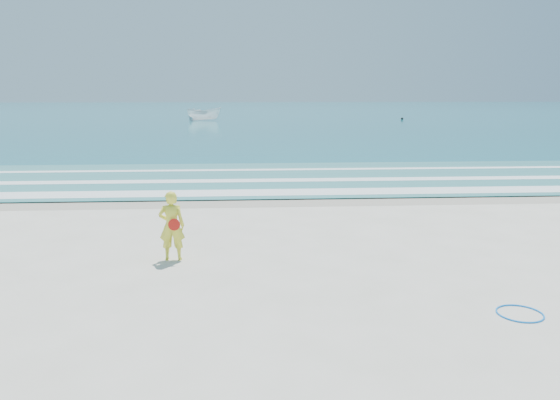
{
  "coord_description": "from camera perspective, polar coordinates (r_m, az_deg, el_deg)",
  "views": [
    {
      "loc": [
        -0.62,
        -10.15,
        3.81
      ],
      "look_at": [
        0.31,
        4.0,
        1.0
      ],
      "focal_mm": 35.0,
      "sensor_mm": 36.0,
      "label": 1
    }
  ],
  "objects": [
    {
      "name": "boat",
      "position": [
        74.47,
        -7.93,
        8.88
      ],
      "size": [
        4.63,
        1.95,
        1.76
      ],
      "primitive_type": "imported",
      "rotation": [
        0.0,
        0.0,
        1.62
      ],
      "color": "white",
      "rests_on": "ocean"
    },
    {
      "name": "hoop",
      "position": [
        10.59,
        23.78,
        -10.8
      ],
      "size": [
        0.8,
        0.8,
        0.03
      ],
      "primitive_type": "torus",
      "rotation": [
        0.0,
        0.0,
        -0.0
      ],
      "color": "#0D7DEE",
      "rests_on": "ground"
    },
    {
      "name": "shallow",
      "position": [
        24.45,
        -2.25,
        2.34
      ],
      "size": [
        400.0,
        10.0,
        0.01
      ],
      "primitive_type": "cube",
      "color": "#59B7AD",
      "rests_on": "ocean"
    },
    {
      "name": "ground",
      "position": [
        10.86,
        -0.25,
        -9.33
      ],
      "size": [
        400.0,
        400.0,
        0.0
      ],
      "primitive_type": "plane",
      "color": "silver",
      "rests_on": "ground"
    },
    {
      "name": "foam_near",
      "position": [
        20.8,
        -1.98,
        0.8
      ],
      "size": [
        400.0,
        1.4,
        0.01
      ],
      "primitive_type": "cube",
      "color": "white",
      "rests_on": "shallow"
    },
    {
      "name": "buoy",
      "position": [
        77.66,
        12.64,
        8.29
      ],
      "size": [
        0.35,
        0.35,
        0.35
      ],
      "primitive_type": "sphere",
      "color": "black",
      "rests_on": "ocean"
    },
    {
      "name": "foam_mid",
      "position": [
        23.66,
        -2.2,
        2.07
      ],
      "size": [
        400.0,
        0.9,
        0.01
      ],
      "primitive_type": "cube",
      "color": "white",
      "rests_on": "shallow"
    },
    {
      "name": "ocean",
      "position": [
        115.21,
        -3.48,
        9.31
      ],
      "size": [
        400.0,
        190.0,
        0.04
      ],
      "primitive_type": "cube",
      "color": "#19727F",
      "rests_on": "ground"
    },
    {
      "name": "foam_far",
      "position": [
        26.92,
        -2.4,
        3.18
      ],
      "size": [
        400.0,
        0.6,
        0.01
      ],
      "primitive_type": "cube",
      "color": "white",
      "rests_on": "shallow"
    },
    {
      "name": "wet_sand",
      "position": [
        19.53,
        -1.86,
        -0.04
      ],
      "size": [
        400.0,
        2.4,
        0.0
      ],
      "primitive_type": "cube",
      "color": "#B2A893",
      "rests_on": "ground"
    },
    {
      "name": "woman",
      "position": [
        12.73,
        -11.24,
        -2.65
      ],
      "size": [
        0.59,
        0.42,
        1.61
      ],
      "color": "yellow",
      "rests_on": "ground"
    }
  ]
}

